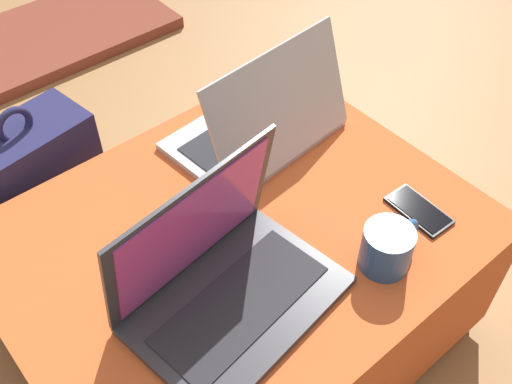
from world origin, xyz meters
The scene contains 7 objects.
ground_plane centered at (0.00, 0.00, 0.00)m, with size 14.00×14.00×0.00m, color #9E7042.
ottoman centered at (0.00, 0.00, 0.20)m, with size 0.91×0.73×0.39m.
laptop_near centered at (-0.11, -0.10, 0.45)m, with size 0.40×0.30×0.26m.
laptop_far centered at (0.20, 0.16, 0.44)m, with size 0.38×0.28×0.25m.
cell_phone centered at (0.31, -0.20, 0.40)m, with size 0.07×0.14×0.01m.
backpack centered at (-0.22, 0.50, 0.21)m, with size 0.32×0.23×0.51m.
coffee_mug centered at (0.16, -0.24, 0.44)m, with size 0.13×0.09×0.09m.
Camera 1 is at (-0.46, -0.60, 1.30)m, focal length 42.00 mm.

